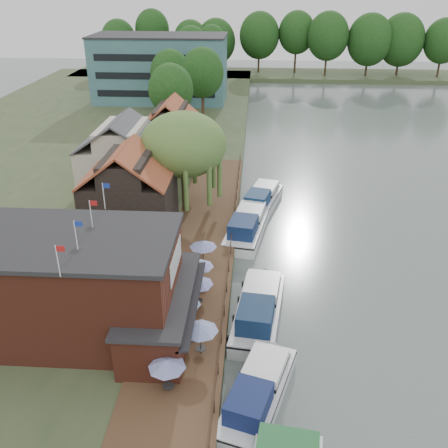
{
  "coord_description": "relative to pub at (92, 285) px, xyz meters",
  "views": [
    {
      "loc": [
        -3.41,
        -28.35,
        23.24
      ],
      "look_at": [
        -6.0,
        12.0,
        3.0
      ],
      "focal_mm": 40.0,
      "sensor_mm": 36.0,
      "label": 1
    }
  ],
  "objects": [
    {
      "name": "ground",
      "position": [
        14.0,
        1.0,
        -4.65
      ],
      "size": [
        260.0,
        260.0,
        0.0
      ],
      "primitive_type": "plane",
      "color": "#55635E",
      "rests_on": "ground"
    },
    {
      "name": "land_bank",
      "position": [
        -16.0,
        36.0,
        -4.15
      ],
      "size": [
        50.0,
        140.0,
        1.0
      ],
      "primitive_type": "cube",
      "color": "#384728",
      "rests_on": "ground"
    },
    {
      "name": "quay_deck",
      "position": [
        6.0,
        11.0,
        -3.6
      ],
      "size": [
        6.0,
        50.0,
        0.1
      ],
      "primitive_type": "cube",
      "color": "#47301E",
      "rests_on": "land_bank"
    },
    {
      "name": "quay_rail",
      "position": [
        8.7,
        11.5,
        -3.15
      ],
      "size": [
        0.2,
        49.0,
        1.0
      ],
      "primitive_type": null,
      "color": "black",
      "rests_on": "land_bank"
    },
    {
      "name": "pub",
      "position": [
        0.0,
        0.0,
        0.0
      ],
      "size": [
        20.0,
        11.0,
        7.3
      ],
      "primitive_type": null,
      "color": "maroon",
      "rests_on": "land_bank"
    },
    {
      "name": "hotel_block",
      "position": [
        -8.0,
        71.0,
        2.5
      ],
      "size": [
        25.4,
        12.4,
        12.3
      ],
      "primitive_type": null,
      "color": "#38666B",
      "rests_on": "land_bank"
    },
    {
      "name": "cottage_a",
      "position": [
        -1.0,
        15.0,
        0.6
      ],
      "size": [
        8.6,
        7.6,
        8.5
      ],
      "primitive_type": null,
      "color": "black",
      "rests_on": "land_bank"
    },
    {
      "name": "cottage_b",
      "position": [
        -4.0,
        25.0,
        0.6
      ],
      "size": [
        9.6,
        8.6,
        8.5
      ],
      "primitive_type": null,
      "color": "beige",
      "rests_on": "land_bank"
    },
    {
      "name": "cottage_c",
      "position": [
        0.0,
        34.0,
        0.6
      ],
      "size": [
        7.6,
        7.6,
        8.5
      ],
      "primitive_type": null,
      "color": "black",
      "rests_on": "land_bank"
    },
    {
      "name": "willow",
      "position": [
        3.5,
        20.0,
        1.56
      ],
      "size": [
        8.6,
        8.6,
        10.43
      ],
      "primitive_type": null,
      "color": "#476B2D",
      "rests_on": "land_bank"
    },
    {
      "name": "umbrella_0",
      "position": [
        5.89,
        -5.53,
        -2.36
      ],
      "size": [
        2.23,
        2.23,
        2.38
      ],
      "primitive_type": null,
      "color": "navy",
      "rests_on": "quay_deck"
    },
    {
      "name": "umbrella_1",
      "position": [
        7.46,
        -2.12,
        -2.36
      ],
      "size": [
        2.35,
        2.35,
        2.38
      ],
      "primitive_type": null,
      "color": "navy",
      "rests_on": "quay_deck"
    },
    {
      "name": "umbrella_2",
      "position": [
        6.0,
        0.63,
        -2.36
      ],
      "size": [
        2.41,
        2.41,
        2.38
      ],
      "primitive_type": null,
      "color": "navy",
      "rests_on": "quay_deck"
    },
    {
      "name": "umbrella_3",
      "position": [
        6.69,
        3.19,
        -2.36
      ],
      "size": [
        2.32,
        2.32,
        2.38
      ],
      "primitive_type": null,
      "color": "navy",
      "rests_on": "quay_deck"
    },
    {
      "name": "umbrella_4",
      "position": [
        6.56,
        5.66,
        -2.36
      ],
      "size": [
        2.22,
        2.22,
        2.38
      ],
      "primitive_type": null,
      "color": "#1B2596",
      "rests_on": "quay_deck"
    },
    {
      "name": "umbrella_5",
      "position": [
        6.53,
        8.78,
        -2.36
      ],
      "size": [
        2.3,
        2.3,
        2.38
      ],
      "primitive_type": null,
      "color": "navy",
      "rests_on": "quay_deck"
    },
    {
      "name": "cruiser_0",
      "position": [
        11.2,
        -5.04,
        -3.47
      ],
      "size": [
        5.88,
        10.29,
        2.37
      ],
      "primitive_type": null,
      "rotation": [
        0.0,
        0.0,
        -0.3
      ],
      "color": "white",
      "rests_on": "ground"
    },
    {
      "name": "cruiser_1",
      "position": [
        11.23,
        3.06,
        -3.31
      ],
      "size": [
        4.8,
        11.2,
        2.67
      ],
      "primitive_type": null,
      "rotation": [
        0.0,
        0.0,
        -0.12
      ],
      "color": "silver",
      "rests_on": "ground"
    },
    {
      "name": "cruiser_2",
      "position": [
        10.05,
        16.69,
        -3.33
      ],
      "size": [
        5.26,
        11.21,
        2.65
      ],
      "primitive_type": null,
      "rotation": [
        0.0,
        0.0,
        -0.17
      ],
      "color": "white",
      "rests_on": "ground"
    },
    {
      "name": "cruiser_3",
      "position": [
        11.52,
        23.47,
        -3.4
      ],
      "size": [
        5.76,
        10.73,
        2.49
      ],
      "primitive_type": null,
      "rotation": [
        0.0,
        0.0,
        -0.25
      ],
      "color": "white",
      "rests_on": "ground"
    },
    {
      "name": "bank_tree_0",
      "position": [
        -1.4,
        42.98,
        2.08
      ],
      "size": [
        6.32,
        6.32,
        11.46
      ],
      "primitive_type": null,
      "color": "#143811",
      "rests_on": "land_bank"
    },
    {
      "name": "bank_tree_1",
      "position": [
        2.03,
        52.78,
        2.55
      ],
      "size": [
        6.76,
        6.76,
        12.4
      ],
      "primitive_type": null,
      "color": "#143811",
      "rests_on": "land_bank"
    },
    {
      "name": "bank_tree_2",
      "position": [
        -4.28,
        60.12,
        1.92
      ],
      "size": [
        6.83,
        6.83,
        11.14
      ],
      "primitive_type": null,
      "color": "#143811",
      "rests_on": "land_bank"
    },
    {
      "name": "bank_tree_3",
      "position": [
        -3.15,
        78.97,
        2.08
      ],
      "size": [
        8.1,
        8.1,
        11.47
      ],
      "primitive_type": null,
      "color": "#143811",
      "rests_on": "land_bank"
    },
    {
      "name": "bank_tree_4",
      "position": [
        0.61,
        87.42,
        2.74
      ],
      "size": [
        6.11,
        6.11,
        12.78
      ],
      "primitive_type": null,
      "color": "#143811",
      "rests_on": "land_bank"
    },
    {
      "name": "bank_tree_5",
      "position": [
        -4.7,
        93.35,
        2.38
      ],
      "size": [
        7.89,
        7.89,
        12.05
      ],
      "primitive_type": null,
      "color": "#143811",
      "rests_on": "land_bank"
    }
  ]
}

